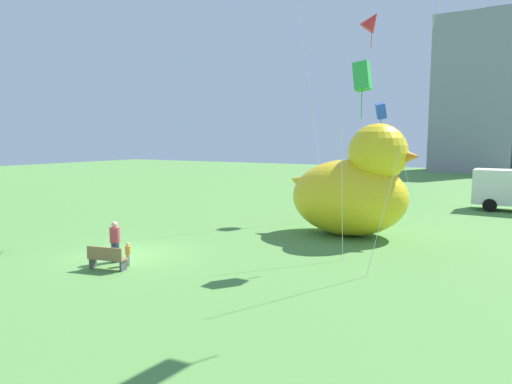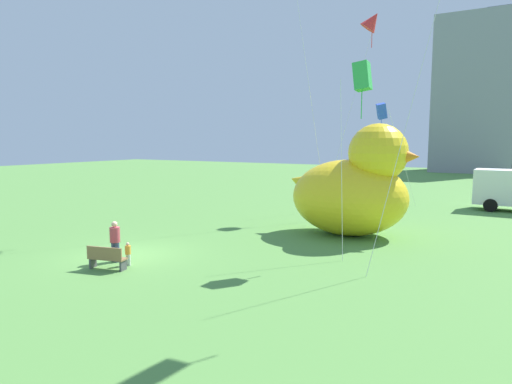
% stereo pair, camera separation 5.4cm
% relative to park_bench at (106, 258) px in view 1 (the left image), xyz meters
% --- Properties ---
extents(ground_plane, '(140.00, 140.00, 0.00)m').
position_rel_park_bench_xyz_m(ground_plane, '(-0.85, 1.98, -0.47)').
color(ground_plane, '#558D41').
extents(park_bench, '(1.56, 0.78, 0.90)m').
position_rel_park_bench_xyz_m(park_bench, '(0.00, 0.00, 0.00)').
color(park_bench, olive).
rests_on(park_bench, ground).
extents(person_adult, '(0.40, 0.40, 1.65)m').
position_rel_park_bench_xyz_m(person_adult, '(-0.56, 0.95, 0.44)').
color(person_adult, '#38476B').
rests_on(person_adult, ground).
extents(person_child, '(0.22, 0.22, 0.92)m').
position_rel_park_bench_xyz_m(person_child, '(0.28, 0.83, 0.04)').
color(person_child, silver).
rests_on(person_child, ground).
extents(giant_inflatable_duck, '(6.88, 4.42, 5.71)m').
position_rel_park_bench_xyz_m(giant_inflatable_duck, '(6.11, 10.68, 1.96)').
color(giant_inflatable_duck, yellow).
rests_on(giant_inflatable_duck, ground).
extents(kite_green, '(1.42, 1.38, 8.05)m').
position_rel_park_bench_xyz_m(kite_green, '(7.61, 6.71, 6.94)').
color(kite_green, silver).
rests_on(kite_green, ground).
extents(kite_red, '(3.78, 3.76, 13.34)m').
position_rel_park_bench_xyz_m(kite_red, '(4.61, 18.33, 12.07)').
color(kite_red, silver).
rests_on(kite_red, ground).
extents(kite_blue, '(2.94, 3.59, 7.66)m').
position_rel_park_bench_xyz_m(kite_blue, '(4.43, 22.06, 6.50)').
color(kite_blue, silver).
rests_on(kite_blue, ground).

